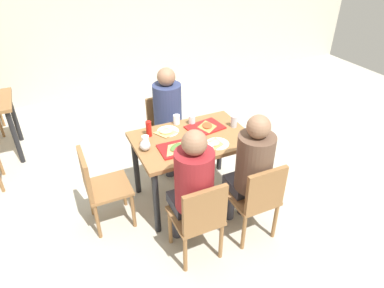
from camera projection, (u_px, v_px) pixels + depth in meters
The scene contains 25 objects.
ground_plane at pixel (192, 196), 3.75m from camera, with size 10.00×10.00×0.02m, color #B2AD9E.
back_wall at pixel (108, 9), 5.44m from camera, with size 10.00×0.10×2.80m, color beige.
main_table at pixel (192, 147), 3.39m from camera, with size 1.14×0.76×0.75m.
chair_near_left at pixel (199, 217), 2.79m from camera, with size 0.40×0.40×0.84m.
chair_near_right at pixel (258, 197), 3.00m from camera, with size 0.40×0.40×0.84m.
chair_far_side at pixel (165, 126), 4.06m from camera, with size 0.40×0.40×0.84m.
chair_left_end at pixel (99, 184), 3.14m from camera, with size 0.40×0.40×0.84m.
person_in_red at pixel (192, 183), 2.77m from camera, with size 0.32×0.42×1.25m.
person_in_brown_jacket at pixel (251, 166), 2.97m from camera, with size 0.32×0.42×1.25m.
person_far_side at pixel (169, 113), 3.82m from camera, with size 0.32×0.42×1.25m.
tray_red_near at pixel (179, 148), 3.16m from camera, with size 0.36×0.26×0.02m, color red.
tray_red_far at pixel (205, 127), 3.49m from camera, with size 0.36×0.26×0.02m, color red.
paper_plate_center at pixel (168, 131), 3.43m from camera, with size 0.22×0.22×0.01m, color white.
paper_plate_near_edge at pixel (217, 144), 3.24m from camera, with size 0.22×0.22×0.01m, color white.
pizza_slice_a at pixel (177, 147), 3.14m from camera, with size 0.27×0.24×0.02m.
pizza_slice_b at pixel (207, 126), 3.48m from camera, with size 0.20×0.23×0.02m.
pizza_slice_c at pixel (166, 132), 3.40m from camera, with size 0.23×0.21×0.02m.
pizza_slice_d at pixel (215, 143), 3.22m from camera, with size 0.20×0.21×0.02m.
plastic_cup_a at pixel (177, 119), 3.55m from camera, with size 0.07×0.07×0.10m, color white.
plastic_cup_b at pixel (210, 149), 3.07m from camera, with size 0.07×0.07×0.10m, color white.
plastic_cup_c at pixel (146, 141), 3.19m from camera, with size 0.07×0.07×0.10m, color white.
plastic_cup_d at pixel (192, 120), 3.54m from camera, with size 0.07×0.07×0.10m, color white.
soda_can at pixel (234, 121), 3.49m from camera, with size 0.07×0.07×0.12m, color #B7BCC6.
condiment_bottle at pixel (149, 129), 3.32m from camera, with size 0.06×0.06×0.16m, color red.
foil_bundle at pixel (145, 145), 3.12m from camera, with size 0.10×0.10×0.10m, color silver.
Camera 1 is at (-1.19, -2.58, 2.50)m, focal length 31.76 mm.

